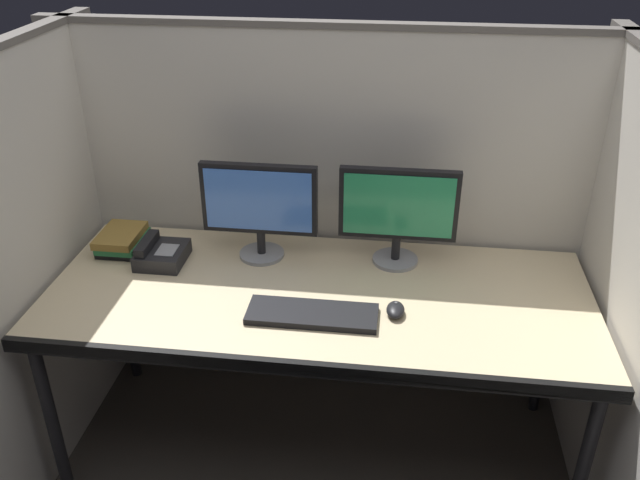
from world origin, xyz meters
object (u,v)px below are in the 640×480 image
Objects in this scene: monitor_left at (259,205)px; computer_mouse at (395,310)px; desk_phone at (161,254)px; book_stack at (122,240)px; monitor_right at (398,210)px; keyboard_main at (313,314)px; desk at (318,306)px.

computer_mouse is at bearing -32.08° from monitor_left.
desk_phone reaches higher than computer_mouse.
monitor_left is at bearing 1.26° from book_stack.
monitor_right is 1.00× the size of keyboard_main.
desk is 0.64m from desk_phone.
monitor_left is 0.51m from monitor_right.
monitor_left is 0.58m from book_stack.
monitor_right is 0.52m from keyboard_main.
book_stack is (-0.80, 0.36, 0.03)m from keyboard_main.
book_stack is at bearing -178.74° from monitor_left.
desk_phone reaches higher than desk.
desk is 0.45m from monitor_right.
desk_phone is at bearing 166.60° from desk.
desk is at bearing -43.76° from monitor_left.
monitor_left is at bearing 147.92° from computer_mouse.
desk is 0.43m from monitor_left.
computer_mouse is at bearing -14.82° from desk_phone.
desk is 0.29m from computer_mouse.
monitor_right is at bearing 2.33° from monitor_left.
keyboard_main is 0.68m from desk_phone.
monitor_right is 0.90m from desk_phone.
monitor_left reaches higher than book_stack.
monitor_right is 1.92× the size of book_stack.
book_stack is (-1.07, 0.31, 0.02)m from computer_mouse.
book_stack is at bearing 156.56° from desk_phone.
monitor_left is at bearing 123.55° from keyboard_main.
desk_phone reaches higher than book_stack.
keyboard_main reaches higher than desk.
monitor_right is 1.07m from book_stack.
book_stack is (-0.55, -0.01, -0.18)m from monitor_left.
book_stack is (-1.05, -0.03, -0.18)m from monitor_right.
keyboard_main is at bearing -169.35° from computer_mouse.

